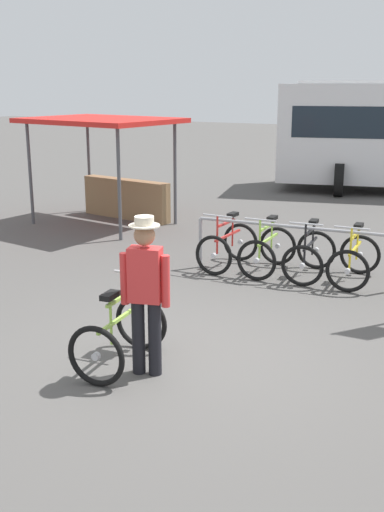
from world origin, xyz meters
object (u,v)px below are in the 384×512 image
(racked_bike_red, at_px, (228,246))
(person_with_featured_bike, at_px, (146,290))
(racked_bike_yellow, at_px, (354,260))
(racked_bike_lime, at_px, (267,251))
(featured_bicycle, at_px, (125,321))
(market_stall, at_px, (113,159))
(racked_bike_black, at_px, (310,255))

(racked_bike_red, distance_m, person_with_featured_bike, 4.21)
(racked_bike_yellow, distance_m, person_with_featured_bike, 4.40)
(racked_bike_red, height_order, racked_bike_lime, same)
(featured_bicycle, height_order, market_stall, market_stall)
(racked_bike_yellow, bearing_deg, market_stall, 160.67)
(racked_bike_lime, xyz_separation_m, market_stall, (-4.48, 2.15, 1.03))
(racked_bike_red, xyz_separation_m, person_with_featured_bike, (0.90, -4.07, 0.58))
(racked_bike_red, distance_m, racked_bike_lime, 0.70)
(racked_bike_red, xyz_separation_m, racked_bike_yellow, (2.10, 0.13, 0.00))
(racked_bike_lime, height_order, market_stall, market_stall)
(racked_bike_red, height_order, market_stall, market_stall)
(racked_bike_red, height_order, featured_bicycle, featured_bicycle)
(person_with_featured_bike, xyz_separation_m, market_stall, (-4.68, 6.26, 0.45))
(racked_bike_black, bearing_deg, racked_bike_red, -176.55)
(racked_bike_red, distance_m, market_stall, 4.49)
(racked_bike_yellow, bearing_deg, person_with_featured_bike, -105.97)
(person_with_featured_bike, bearing_deg, racked_bike_yellow, 74.03)
(racked_bike_black, distance_m, featured_bicycle, 4.10)
(racked_bike_lime, bearing_deg, racked_bike_black, 3.45)
(featured_bicycle, distance_m, market_stall, 7.54)
(racked_bike_black, relative_size, market_stall, 0.34)
(racked_bike_black, height_order, racked_bike_yellow, same)
(racked_bike_lime, distance_m, featured_bicycle, 3.97)
(market_stall, bearing_deg, racked_bike_black, -22.11)
(racked_bike_lime, distance_m, racked_bike_black, 0.70)
(racked_bike_red, height_order, person_with_featured_bike, person_with_featured_bike)
(racked_bike_lime, relative_size, person_with_featured_bike, 0.63)
(racked_bike_red, bearing_deg, racked_bike_lime, 3.45)
(racked_bike_red, xyz_separation_m, racked_bike_black, (1.40, 0.08, 0.00))
(racked_bike_red, relative_size, person_with_featured_bike, 0.65)
(racked_bike_red, bearing_deg, racked_bike_black, 3.45)
(racked_bike_red, xyz_separation_m, racked_bike_lime, (0.70, 0.04, 0.00))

